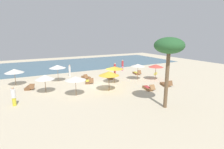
# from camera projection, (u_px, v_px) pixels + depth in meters

# --- Properties ---
(ground_plane) EXTENTS (60.00, 60.00, 0.00)m
(ground_plane) POSITION_uv_depth(u_px,v_px,m) (100.00, 85.00, 22.23)
(ground_plane) COLOR beige
(ocean_water) EXTENTS (48.00, 16.00, 0.06)m
(ocean_water) POSITION_uv_depth(u_px,v_px,m) (67.00, 65.00, 36.85)
(ocean_water) COLOR #476B7F
(ocean_water) RESTS_ON ground_plane
(umbrella_0) EXTENTS (2.13, 2.13, 2.06)m
(umbrella_0) POSITION_uv_depth(u_px,v_px,m) (75.00, 78.00, 17.77)
(umbrella_0) COLOR brown
(umbrella_0) RESTS_ON ground_plane
(umbrella_1) EXTENTS (2.03, 2.03, 2.25)m
(umbrella_1) POSITION_uv_depth(u_px,v_px,m) (138.00, 65.00, 24.11)
(umbrella_1) COLOR brown
(umbrella_1) RESTS_ON ground_plane
(umbrella_2) EXTENTS (2.26, 2.26, 2.22)m
(umbrella_2) POSITION_uv_depth(u_px,v_px,m) (115.00, 68.00, 22.39)
(umbrella_2) COLOR brown
(umbrella_2) RESTS_ON ground_plane
(umbrella_3) EXTENTS (2.29, 2.29, 2.25)m
(umbrella_3) POSITION_uv_depth(u_px,v_px,m) (109.00, 73.00, 19.31)
(umbrella_3) COLOR brown
(umbrella_3) RESTS_ON ground_plane
(umbrella_4) EXTENTS (2.13, 2.13, 2.28)m
(umbrella_4) POSITION_uv_depth(u_px,v_px,m) (57.00, 67.00, 23.16)
(umbrella_4) COLOR olive
(umbrella_4) RESTS_ON ground_plane
(umbrella_5) EXTENTS (2.05, 2.05, 2.01)m
(umbrella_5) POSITION_uv_depth(u_px,v_px,m) (45.00, 77.00, 18.71)
(umbrella_5) COLOR brown
(umbrella_5) RESTS_ON ground_plane
(umbrella_6) EXTENTS (2.04, 2.04, 2.20)m
(umbrella_6) POSITION_uv_depth(u_px,v_px,m) (156.00, 66.00, 24.12)
(umbrella_6) COLOR olive
(umbrella_6) RESTS_ON ground_plane
(umbrella_7) EXTENTS (2.20, 2.20, 2.10)m
(umbrella_7) POSITION_uv_depth(u_px,v_px,m) (14.00, 71.00, 21.40)
(umbrella_7) COLOR olive
(umbrella_7) RESTS_ON ground_plane
(lounger_0) EXTENTS (1.17, 1.78, 0.69)m
(lounger_0) POSITION_uv_depth(u_px,v_px,m) (29.00, 87.00, 20.44)
(lounger_0) COLOR brown
(lounger_0) RESTS_ON ground_plane
(lounger_1) EXTENTS (1.11, 1.74, 0.74)m
(lounger_1) POSITION_uv_depth(u_px,v_px,m) (88.00, 82.00, 22.96)
(lounger_1) COLOR brown
(lounger_1) RESTS_ON ground_plane
(lounger_2) EXTENTS (1.12, 1.73, 0.75)m
(lounger_2) POSITION_uv_depth(u_px,v_px,m) (165.00, 84.00, 21.70)
(lounger_2) COLOR brown
(lounger_2) RESTS_ON ground_plane
(lounger_3) EXTENTS (0.91, 1.74, 0.73)m
(lounger_3) POSITION_uv_depth(u_px,v_px,m) (136.00, 73.00, 28.04)
(lounger_3) COLOR brown
(lounger_3) RESTS_ON ground_plane
(lounger_4) EXTENTS (1.08, 1.76, 0.73)m
(lounger_4) POSITION_uv_depth(u_px,v_px,m) (86.00, 77.00, 25.39)
(lounger_4) COLOR brown
(lounger_4) RESTS_ON ground_plane
(lounger_5) EXTENTS (0.94, 1.77, 0.69)m
(lounger_5) POSITION_uv_depth(u_px,v_px,m) (148.00, 88.00, 20.20)
(lounger_5) COLOR olive
(lounger_5) RESTS_ON ground_plane
(lounger_6) EXTENTS (0.83, 1.70, 0.75)m
(lounger_6) POSITION_uv_depth(u_px,v_px,m) (109.00, 77.00, 25.26)
(lounger_6) COLOR brown
(lounger_6) RESTS_ON ground_plane
(person_0) EXTENTS (0.39, 0.39, 1.76)m
(person_0) POSITION_uv_depth(u_px,v_px,m) (70.00, 70.00, 26.46)
(person_0) COLOR white
(person_0) RESTS_ON ground_plane
(person_1) EXTENTS (0.48, 0.48, 1.88)m
(person_1) POSITION_uv_depth(u_px,v_px,m) (115.00, 69.00, 27.50)
(person_1) COLOR #BF3338
(person_1) RESTS_ON ground_plane
(person_2) EXTENTS (0.36, 0.36, 1.91)m
(person_2) POSITION_uv_depth(u_px,v_px,m) (123.00, 65.00, 30.63)
(person_2) COLOR #D17299
(person_2) RESTS_ON ground_plane
(person_3) EXTENTS (0.44, 0.44, 1.73)m
(person_3) POSITION_uv_depth(u_px,v_px,m) (14.00, 96.00, 15.45)
(person_3) COLOR yellow
(person_3) RESTS_ON ground_plane
(palm_0) EXTENTS (2.43, 2.43, 6.00)m
(palm_0) POSITION_uv_depth(u_px,v_px,m) (169.00, 47.00, 14.16)
(palm_0) COLOR brown
(palm_0) RESTS_ON ground_plane
(surfboard) EXTENTS (2.06, 1.94, 0.07)m
(surfboard) POSITION_uv_depth(u_px,v_px,m) (156.00, 74.00, 28.42)
(surfboard) COLOR gold
(surfboard) RESTS_ON ground_plane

